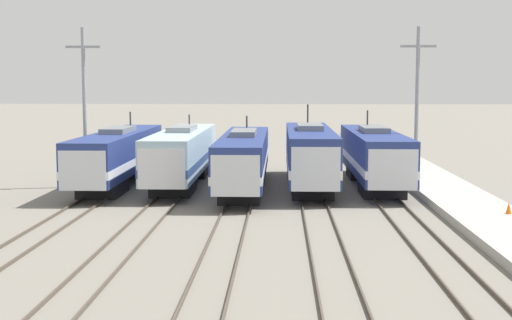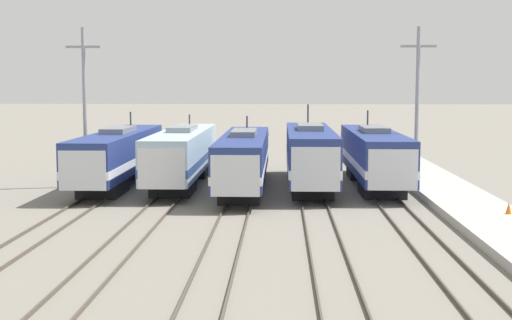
# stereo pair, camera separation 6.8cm
# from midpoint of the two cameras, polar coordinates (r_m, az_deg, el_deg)

# --- Properties ---
(ground_plane) EXTENTS (400.00, 400.00, 0.00)m
(ground_plane) POSITION_cam_midpoint_polar(r_m,az_deg,el_deg) (39.23, -1.51, -4.04)
(ground_plane) COLOR slate
(rail_pair_far_left) EXTENTS (1.50, 120.00, 0.15)m
(rail_pair_far_left) POSITION_cam_midpoint_polar(r_m,az_deg,el_deg) (40.69, -13.86, -3.75)
(rail_pair_far_left) COLOR #4C4238
(rail_pair_far_left) RESTS_ON ground_plane
(rail_pair_center_left) EXTENTS (1.51, 120.00, 0.15)m
(rail_pair_center_left) POSITION_cam_midpoint_polar(r_m,az_deg,el_deg) (39.72, -7.80, -3.86)
(rail_pair_center_left) COLOR #4C4238
(rail_pair_center_left) RESTS_ON ground_plane
(rail_pair_center) EXTENTS (1.51, 120.00, 0.15)m
(rail_pair_center) POSITION_cam_midpoint_polar(r_m,az_deg,el_deg) (39.22, -1.51, -3.93)
(rail_pair_center) COLOR #4C4238
(rail_pair_center) RESTS_ON ground_plane
(rail_pair_center_right) EXTENTS (1.51, 120.00, 0.15)m
(rail_pair_center_right) POSITION_cam_midpoint_polar(r_m,az_deg,el_deg) (39.19, 4.87, -3.96)
(rail_pair_center_right) COLOR #4C4238
(rail_pair_center_right) RESTS_ON ground_plane
(rail_pair_far_right) EXTENTS (1.50, 120.00, 0.15)m
(rail_pair_far_right) POSITION_cam_midpoint_polar(r_m,az_deg,el_deg) (39.65, 11.18, -3.94)
(rail_pair_far_right) COLOR #4C4238
(rail_pair_far_right) RESTS_ON ground_plane
(locomotive_far_left) EXTENTS (2.94, 18.25, 4.85)m
(locomotive_far_left) POSITION_cam_midpoint_polar(r_m,az_deg,el_deg) (49.24, -11.01, 0.33)
(locomotive_far_left) COLOR black
(locomotive_far_left) RESTS_ON ground_plane
(locomotive_center_left) EXTENTS (2.99, 17.54, 4.65)m
(locomotive_center_left) POSITION_cam_midpoint_polar(r_m,az_deg,el_deg) (48.85, -5.92, 0.41)
(locomotive_center_left) COLOR #232326
(locomotive_center_left) RESTS_ON ground_plane
(locomotive_center) EXTENTS (2.89, 18.28, 4.64)m
(locomotive_center) POSITION_cam_midpoint_polar(r_m,az_deg,el_deg) (46.27, -0.95, 0.05)
(locomotive_center) COLOR black
(locomotive_center) RESTS_ON ground_plane
(locomotive_center_right) EXTENTS (3.01, 16.76, 5.44)m
(locomotive_center_right) POSITION_cam_midpoint_polar(r_m,az_deg,el_deg) (47.36, 4.39, 0.36)
(locomotive_center_right) COLOR black
(locomotive_center_right) RESTS_ON ground_plane
(locomotive_far_right) EXTENTS (3.07, 16.83, 4.99)m
(locomotive_far_right) POSITION_cam_midpoint_polar(r_m,az_deg,el_deg) (48.44, 9.50, 0.32)
(locomotive_far_right) COLOR black
(locomotive_far_right) RESTS_ON ground_plane
(catenary_tower_left) EXTENTS (2.31, 0.26, 10.61)m
(catenary_tower_left) POSITION_cam_midpoint_polar(r_m,az_deg,el_deg) (48.82, -13.51, 4.44)
(catenary_tower_left) COLOR gray
(catenary_tower_left) RESTS_ON ground_plane
(catenary_tower_right) EXTENTS (2.31, 0.26, 10.61)m
(catenary_tower_right) POSITION_cam_midpoint_polar(r_m,az_deg,el_deg) (47.88, 12.81, 4.42)
(catenary_tower_right) COLOR gray
(catenary_tower_right) RESTS_ON ground_plane
(platform) EXTENTS (4.00, 120.00, 0.45)m
(platform) POSITION_cam_midpoint_polar(r_m,az_deg,el_deg) (40.48, 16.96, -3.67)
(platform) COLOR #A8A59E
(platform) RESTS_ON ground_plane
(traffic_cone) EXTENTS (0.29, 0.29, 0.60)m
(traffic_cone) POSITION_cam_midpoint_polar(r_m,az_deg,el_deg) (37.83, 19.61, -3.64)
(traffic_cone) COLOR orange
(traffic_cone) RESTS_ON platform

